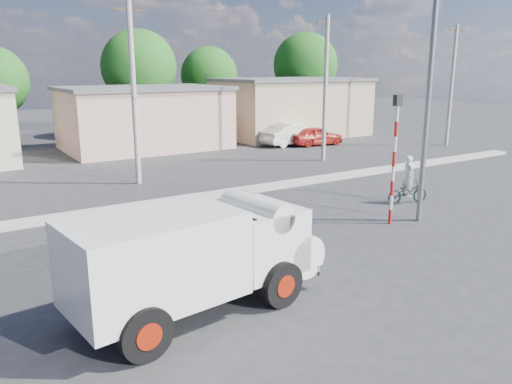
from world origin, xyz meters
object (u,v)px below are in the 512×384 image
traffic_pole (395,149)px  truck (200,254)px  bicycle (407,192)px  cyclist (408,183)px  car_cream (292,134)px  car_red (316,136)px  streetlight (427,75)px

traffic_pole → truck: bearing=-165.2°
bicycle → cyclist: cyclist is taller
truck → car_cream: size_ratio=1.30×
bicycle → cyclist: bearing=0.0°
truck → cyclist: size_ratio=3.71×
car_cream → traffic_pole: bearing=150.6°
truck → car_cream: truck is taller
bicycle → truck: bearing=125.1°
cyclist → car_red: (6.60, 13.82, -0.14)m
cyclist → traffic_pole: bearing=136.7°
truck → bicycle: bearing=11.7°
car_cream → streetlight: (-6.93, -16.58, 4.21)m
car_cream → bicycle: bearing=156.7°
bicycle → car_red: size_ratio=0.44×
truck → cyclist: truck is taller
cyclist → streetlight: bearing=154.1°
bicycle → traffic_pole: (-2.59, -1.53, 2.15)m
bicycle → traffic_pole: bearing=136.7°
car_cream → streetlight: bearing=153.7°
bicycle → streetlight: 5.14m
bicycle → streetlight: (-1.65, -1.83, 4.51)m
car_cream → traffic_pole: (-7.86, -16.28, 1.85)m
bicycle → traffic_pole: 3.69m
cyclist → streetlight: (-1.65, -1.83, 4.16)m
truck → bicycle: size_ratio=3.48×
bicycle → car_red: car_red is taller
car_red → traffic_pole: 17.99m
traffic_pole → streetlight: streetlight is taller
car_cream → traffic_pole: size_ratio=1.04×
bicycle → traffic_pole: traffic_pole is taller
bicycle → cyclist: 0.35m
car_red → truck: bearing=140.8°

